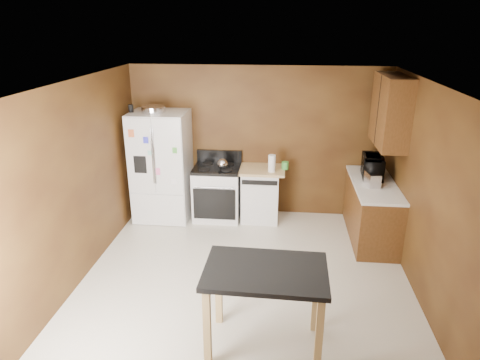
% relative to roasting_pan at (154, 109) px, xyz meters
% --- Properties ---
extents(floor, '(4.50, 4.50, 0.00)m').
position_rel_roasting_pan_xyz_m(floor, '(1.61, -1.85, -1.85)').
color(floor, beige).
rests_on(floor, ground).
extents(ceiling, '(4.50, 4.50, 0.00)m').
position_rel_roasting_pan_xyz_m(ceiling, '(1.61, -1.85, 0.65)').
color(ceiling, white).
rests_on(ceiling, ground).
extents(wall_back, '(4.20, 0.00, 4.20)m').
position_rel_roasting_pan_xyz_m(wall_back, '(1.61, 0.40, -0.60)').
color(wall_back, brown).
rests_on(wall_back, ground).
extents(wall_front, '(4.20, 0.00, 4.20)m').
position_rel_roasting_pan_xyz_m(wall_front, '(1.61, -4.10, -0.60)').
color(wall_front, brown).
rests_on(wall_front, ground).
extents(wall_left, '(0.00, 4.50, 4.50)m').
position_rel_roasting_pan_xyz_m(wall_left, '(-0.49, -1.85, -0.60)').
color(wall_left, brown).
rests_on(wall_left, ground).
extents(wall_right, '(0.00, 4.50, 4.50)m').
position_rel_roasting_pan_xyz_m(wall_right, '(3.71, -1.85, -0.60)').
color(wall_right, brown).
rests_on(wall_right, ground).
extents(roasting_pan, '(0.38, 0.38, 0.09)m').
position_rel_roasting_pan_xyz_m(roasting_pan, '(0.00, 0.00, 0.00)').
color(roasting_pan, silver).
rests_on(roasting_pan, refrigerator).
extents(pen_cup, '(0.08, 0.08, 0.12)m').
position_rel_roasting_pan_xyz_m(pen_cup, '(-0.36, -0.03, 0.01)').
color(pen_cup, black).
rests_on(pen_cup, refrigerator).
extents(kettle, '(0.17, 0.17, 0.17)m').
position_rel_roasting_pan_xyz_m(kettle, '(1.08, -0.02, -0.86)').
color(kettle, silver).
rests_on(kettle, gas_range).
extents(paper_towel, '(0.12, 0.12, 0.27)m').
position_rel_roasting_pan_xyz_m(paper_towel, '(1.87, -0.03, -0.82)').
color(paper_towel, white).
rests_on(paper_towel, dishwasher).
extents(green_canister, '(0.14, 0.14, 0.12)m').
position_rel_roasting_pan_xyz_m(green_canister, '(2.09, 0.12, -0.90)').
color(green_canister, green).
rests_on(green_canister, dishwasher).
extents(toaster, '(0.20, 0.29, 0.19)m').
position_rel_roasting_pan_xyz_m(toaster, '(3.35, -0.53, -0.85)').
color(toaster, silver).
rests_on(toaster, right_cabinets).
extents(microwave, '(0.41, 0.57, 0.30)m').
position_rel_roasting_pan_xyz_m(microwave, '(3.41, -0.14, -0.80)').
color(microwave, black).
rests_on(microwave, right_cabinets).
extents(refrigerator, '(0.90, 0.80, 1.80)m').
position_rel_roasting_pan_xyz_m(refrigerator, '(0.06, 0.02, -0.95)').
color(refrigerator, white).
rests_on(refrigerator, ground).
extents(gas_range, '(0.76, 0.68, 1.10)m').
position_rel_roasting_pan_xyz_m(gas_range, '(0.97, 0.08, -1.39)').
color(gas_range, white).
rests_on(gas_range, ground).
extents(dishwasher, '(0.78, 0.63, 0.89)m').
position_rel_roasting_pan_xyz_m(dishwasher, '(1.69, 0.10, -1.39)').
color(dishwasher, white).
rests_on(dishwasher, ground).
extents(right_cabinets, '(0.63, 1.58, 2.45)m').
position_rel_roasting_pan_xyz_m(right_cabinets, '(3.45, -0.37, -0.94)').
color(right_cabinets, brown).
rests_on(right_cabinets, ground).
extents(island, '(1.20, 0.82, 0.91)m').
position_rel_roasting_pan_xyz_m(island, '(1.91, -2.94, -1.08)').
color(island, black).
rests_on(island, ground).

